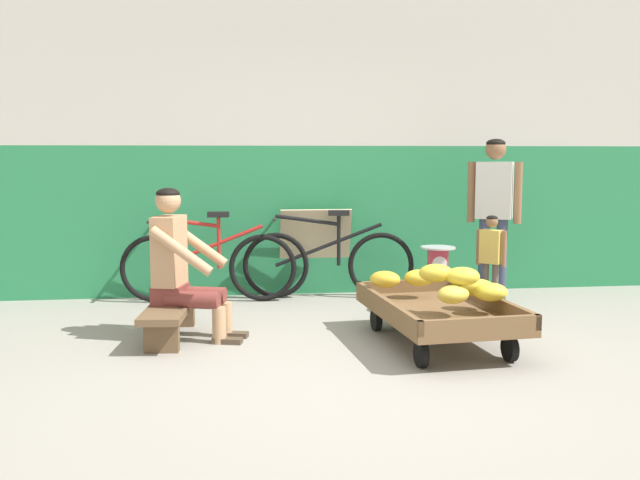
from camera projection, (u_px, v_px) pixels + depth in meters
ground_plane at (361, 378)px, 4.43m from camera, size 80.00×80.00×0.00m
back_wall at (309, 128)px, 7.10m from camera, size 16.00×0.30×3.30m
banana_cart at (438, 313)px, 5.18m from camera, size 0.97×1.51×0.36m
banana_pile at (445, 283)px, 5.15m from camera, size 0.91×0.92×0.26m
low_bench at (171, 312)px, 5.37m from camera, size 0.40×1.12×0.27m
vendor_seated at (181, 265)px, 5.32m from camera, size 0.73×0.58×1.14m
plastic_crate at (437, 297)px, 6.21m from camera, size 0.36×0.28×0.30m
weighing_scale at (438, 263)px, 6.17m from camera, size 0.30×0.30×0.29m
bicycle_near_left at (208, 265)px, 6.70m from camera, size 1.66×0.48×0.86m
bicycle_far_left at (328, 262)px, 6.89m from camera, size 1.65×0.48×0.86m
sign_board at (315, 251)px, 7.09m from camera, size 0.70×0.30×0.86m
customer_adult at (494, 202)px, 6.55m from camera, size 0.44×0.33×1.53m
customer_child at (491, 253)px, 6.17m from camera, size 0.21×0.20×0.86m
shopping_bag at (480, 311)px, 5.80m from camera, size 0.18×0.12×0.24m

